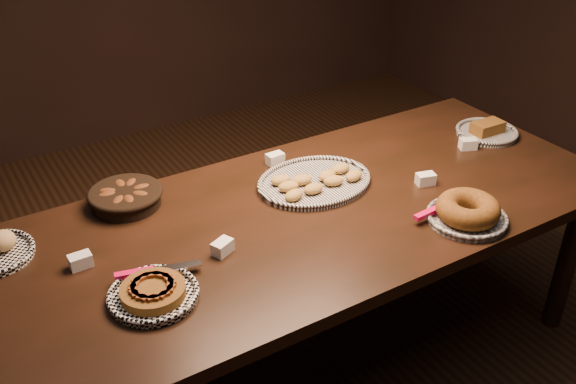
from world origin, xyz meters
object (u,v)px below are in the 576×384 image
buffet_table (307,228)px  apple_tart_plate (153,293)px  bundt_cake_plate (467,212)px  madeleine_platter (315,182)px

buffet_table → apple_tart_plate: (-0.65, -0.16, 0.09)m
bundt_cake_plate → buffet_table: bearing=152.2°
buffet_table → madeleine_platter: (0.12, 0.14, 0.09)m
bundt_cake_plate → madeleine_platter: bearing=133.7°
bundt_cake_plate → apple_tart_plate: bearing=-179.0°
buffet_table → apple_tart_plate: size_ratio=7.49×
buffet_table → madeleine_platter: bearing=48.5°
buffet_table → apple_tart_plate: apple_tart_plate is taller
buffet_table → bundt_cake_plate: bundt_cake_plate is taller
buffet_table → madeleine_platter: 0.21m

